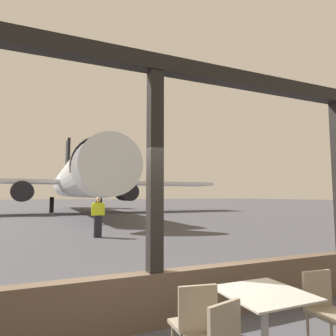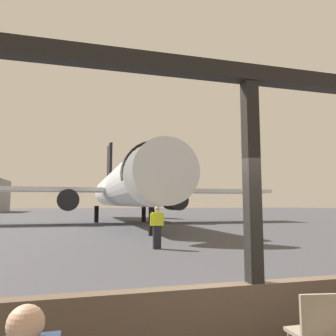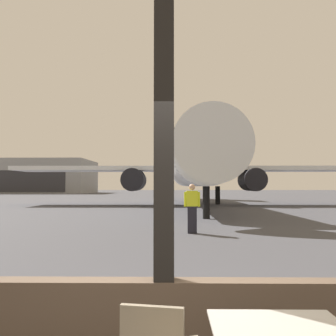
# 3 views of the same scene
# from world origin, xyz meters

# --- Properties ---
(ground_plane) EXTENTS (220.00, 220.00, 0.00)m
(ground_plane) POSITION_xyz_m (0.00, 40.00, 0.00)
(ground_plane) COLOR #424247
(window_frame) EXTENTS (7.96, 0.24, 3.90)m
(window_frame) POSITION_xyz_m (0.00, 0.00, 1.33)
(window_frame) COLOR brown
(window_frame) RESTS_ON ground
(cafe_chair_aisle_left) EXTENTS (0.44, 0.44, 0.93)m
(cafe_chair_aisle_left) POSITION_xyz_m (-0.03, -1.25, 0.56)
(cafe_chair_aisle_left) COLOR gray
(cafe_chair_aisle_left) RESTS_ON ground
(airplane) EXTENTS (31.21, 34.08, 10.33)m
(airplane) POSITION_xyz_m (1.79, 28.09, 3.48)
(airplane) COLOR silver
(airplane) RESTS_ON ground
(ground_crew_worker) EXTENTS (0.57, 0.22, 1.74)m
(ground_crew_worker) POSITION_xyz_m (0.76, 9.19, 0.90)
(ground_crew_worker) COLOR black
(ground_crew_worker) RESTS_ON ground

